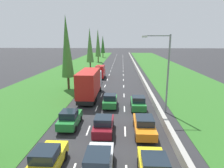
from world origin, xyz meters
The scene contains 20 objects.
ground_plane centered at (0.00, 60.00, 0.00)m, with size 300.00×300.00×0.00m, color #28282B.
grass_verge_left centered at (-12.65, 60.00, 0.02)m, with size 14.00×140.00×0.04m, color #2D6623.
grass_verge_right centered at (14.35, 60.00, 0.02)m, with size 14.00×140.00×0.04m, color #2D6623.
median_barrier centered at (5.70, 60.00, 0.42)m, with size 0.44×120.00×0.85m, color #9E9B93.
lane_markings centered at (0.00, 60.00, 0.01)m, with size 3.64×116.00×0.01m.
silver_sedan_centre_lane centered at (-0.04, 8.85, 0.81)m, with size 1.82×4.50×1.64m.
yellow_hatchback_left_lane centered at (-3.37, 9.11, 0.84)m, with size 1.74×3.90×1.72m.
green_hatchback_left_lane centered at (-3.68, 15.73, 0.84)m, with size 1.74×3.90×1.72m.
red_box_truck_left_lane centered at (-3.28, 25.54, 2.18)m, with size 2.46×9.40×4.18m.
orange_sedan_right_lane centered at (3.46, 14.68, 0.81)m, with size 1.82×4.50×1.64m.
silver_hatchback_left_lane centered at (-3.61, 34.89, 0.84)m, with size 1.74×3.90×1.72m.
red_van_left_lane centered at (-3.52, 40.92, 1.40)m, with size 1.96×4.90×2.82m.
maroon_hatchback_centre_lane centered at (-0.23, 14.46, 0.84)m, with size 1.74×3.90×1.72m.
green_hatchback_right_lane centered at (3.42, 20.99, 0.84)m, with size 1.74×3.90×1.72m.
green_hatchback_centre_lane centered at (-0.08, 21.73, 0.84)m, with size 1.74×3.90×1.72m.
poplar_tree_second centered at (-7.89, 30.51, 7.31)m, with size 2.11×2.11×12.52m.
poplar_tree_third centered at (-7.77, 53.19, 6.94)m, with size 2.09×2.09×11.78m.
poplar_tree_fourth centered at (-7.88, 72.67, 7.37)m, with size 2.12×2.12×12.63m.
poplar_tree_fifth centered at (-8.13, 93.98, 6.44)m, with size 2.07×2.07×10.78m.
street_light_mast centered at (6.27, 20.13, 5.23)m, with size 3.20×0.28×9.00m.
Camera 1 is at (1.38, -1.59, 8.37)m, focal length 30.70 mm.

